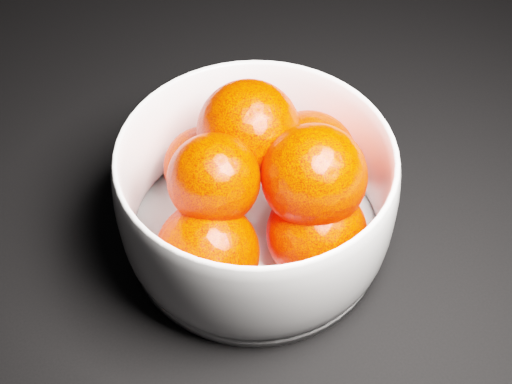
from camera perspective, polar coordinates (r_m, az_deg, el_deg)
name	(u,v)px	position (r m, az deg, el deg)	size (l,w,h in m)	color
bowl	(256,196)	(0.62, 0.00, -0.36)	(0.24, 0.24, 0.12)	white
orange_pile	(266,184)	(0.61, 0.78, 0.63)	(0.21, 0.19, 0.14)	#FF1A00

